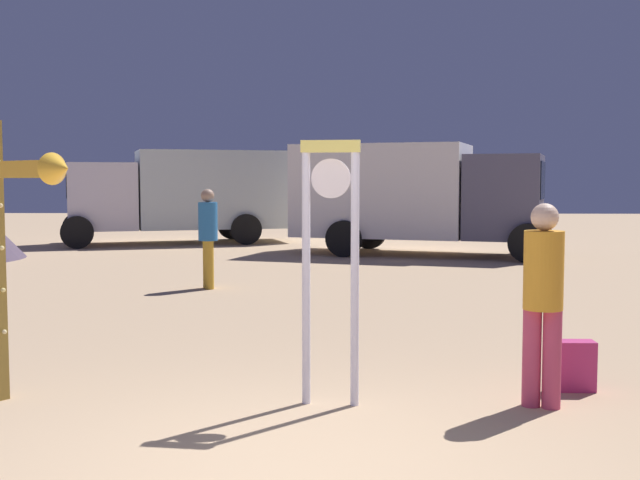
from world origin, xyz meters
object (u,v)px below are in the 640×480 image
object	(u,v)px
backpack	(575,366)
box_truck_near	(413,193)
arrow_sign	(20,220)
person_distant	(208,233)
standing_clock	(331,247)
person_near_clock	(543,294)
box_truck_far	(187,192)

from	to	relation	value
backpack	box_truck_near	bearing A→B (deg)	91.18
arrow_sign	person_distant	bearing A→B (deg)	87.45
backpack	person_distant	xyz separation A→B (m)	(-4.41, 6.59, 0.75)
standing_clock	person_distant	xyz separation A→B (m)	(-2.22, 7.09, -0.36)
box_truck_near	backpack	bearing A→B (deg)	-88.82
box_truck_near	person_near_clock	bearing A→B (deg)	-90.71
standing_clock	person_distant	size ratio (longest dim) A/B	1.28
arrow_sign	backpack	distance (m)	4.96
backpack	box_truck_near	xyz separation A→B (m)	(-0.27, 13.12, 1.33)
standing_clock	person_near_clock	xyz separation A→B (m)	(1.75, -0.04, -0.38)
box_truck_far	standing_clock	bearing A→B (deg)	-75.15
box_truck_far	person_near_clock	bearing A→B (deg)	-69.86
person_distant	box_truck_far	bearing A→B (deg)	103.04
standing_clock	arrow_sign	bearing A→B (deg)	-176.31
person_near_clock	box_truck_far	size ratio (longest dim) A/B	0.24
arrow_sign	person_near_clock	size ratio (longest dim) A/B	1.41
backpack	box_truck_near	world-z (taller)	box_truck_near
person_distant	box_truck_far	world-z (taller)	box_truck_far
person_distant	backpack	bearing A→B (deg)	-56.22
person_near_clock	backpack	world-z (taller)	person_near_clock
box_truck_near	standing_clock	bearing A→B (deg)	-98.03
standing_clock	person_near_clock	distance (m)	1.80
standing_clock	backpack	bearing A→B (deg)	12.81
person_distant	box_truck_near	size ratio (longest dim) A/B	0.26
person_near_clock	backpack	size ratio (longest dim) A/B	3.77
person_near_clock	person_distant	world-z (taller)	person_distant
backpack	arrow_sign	bearing A→B (deg)	-172.03
person_near_clock	backpack	xyz separation A→B (m)	(0.44, 0.54, -0.73)
person_distant	standing_clock	bearing A→B (deg)	-72.63
backpack	person_distant	world-z (taller)	person_distant
standing_clock	box_truck_far	bearing A→B (deg)	104.85
arrow_sign	box_truck_near	size ratio (longest dim) A/B	0.35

